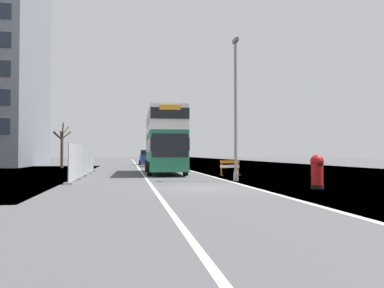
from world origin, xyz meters
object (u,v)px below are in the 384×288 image
Objects in this scene: lamppost_foreground at (236,114)px; roadworks_barrier at (230,166)px; red_pillar_postbox at (317,170)px; car_oncoming_near at (156,157)px; car_receding_mid at (147,158)px; double_decker_bus at (164,140)px.

lamppost_foreground reaches higher than roadworks_barrier.
car_oncoming_near reaches higher than red_pillar_postbox.
lamppost_foreground is at bearing -83.43° from car_receding_mid.
car_oncoming_near is at bearing 96.91° from lamppost_foreground.
double_decker_bus is 6.66× the size of roadworks_barrier.
car_receding_mid is (-0.70, 7.31, -0.14)m from car_oncoming_near.
lamppost_foreground is 30.88m from car_receding_mid.
red_pillar_postbox is at bearing -80.00° from car_oncoming_near.
double_decker_bus is 1.26× the size of lamppost_foreground.
double_decker_bus reaches higher than car_receding_mid.
double_decker_bus is 14.76m from car_oncoming_near.
lamppost_foreground is at bearing 112.86° from red_pillar_postbox.
car_oncoming_near is (-5.02, 28.45, 0.25)m from red_pillar_postbox.
red_pillar_postbox is 0.98× the size of roadworks_barrier.
lamppost_foreground is 1.93× the size of car_oncoming_near.
car_receding_mid reaches higher than roadworks_barrier.
roadworks_barrier is at bearing 78.42° from lamppost_foreground.
car_receding_mid is (-4.51, 25.72, 0.29)m from roadworks_barrier.
car_receding_mid is at bearing 96.57° from lamppost_foreground.
lamppost_foreground is 2.06× the size of car_receding_mid.
lamppost_foreground is (3.28, -8.56, 1.27)m from double_decker_bus.
car_oncoming_near reaches higher than car_receding_mid.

